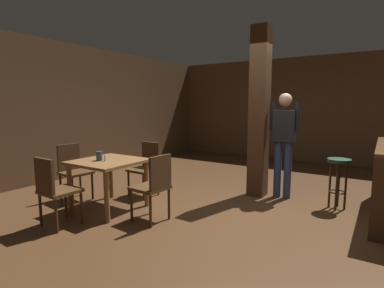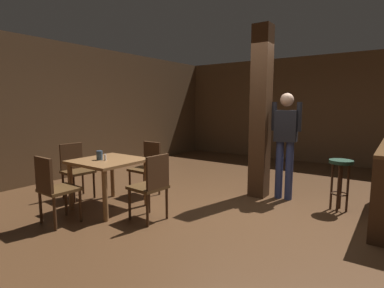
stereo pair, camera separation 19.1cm
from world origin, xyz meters
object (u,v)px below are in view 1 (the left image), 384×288
standing_person (284,138)px  bar_stool_near (339,172)px  chair_west (73,169)px  salt_shaker (105,158)px  chair_north (146,166)px  dining_table (108,169)px  chair_south (54,188)px  napkin_cup (99,156)px  chair_east (154,184)px

standing_person → bar_stool_near: (0.85, -0.09, -0.45)m
chair_west → salt_shaker: chair_west is taller
chair_north → dining_table: bearing=-90.5°
standing_person → bar_stool_near: 0.96m
chair_south → bar_stool_near: size_ratio=1.19×
dining_table → chair_north: size_ratio=1.03×
chair_south → napkin_cup: chair_south is taller
standing_person → chair_east: bearing=-119.6°
chair_east → standing_person: size_ratio=0.52×
chair_west → bar_stool_near: size_ratio=1.19×
chair_north → napkin_cup: chair_north is taller
chair_south → napkin_cup: size_ratio=6.61×
standing_person → bar_stool_near: bearing=-5.9°
dining_table → bar_stool_near: bearing=32.9°
dining_table → chair_east: bearing=-1.7°
chair_east → salt_shaker: 0.91m
chair_south → chair_east: bearing=41.1°
chair_east → standing_person: (1.11, 1.95, 0.50)m
chair_north → chair_east: (0.88, -0.85, 0.00)m
chair_north → salt_shaker: chair_north is taller
chair_north → bar_stool_near: 3.02m
dining_table → napkin_cup: size_ratio=6.81×
standing_person → chair_north: bearing=-151.0°
chair_south → salt_shaker: 0.82m
chair_west → napkin_cup: size_ratio=6.61×
chair_east → napkin_cup: size_ratio=6.61×
chair_south → bar_stool_near: bearing=42.8°
napkin_cup → bar_stool_near: size_ratio=0.18×
chair_west → chair_north: same height
chair_west → chair_east: bearing=-0.8°
standing_person → bar_stool_near: size_ratio=2.29×
chair_west → chair_east: size_ratio=1.00×
chair_west → bar_stool_near: bearing=26.6°
chair_west → standing_person: standing_person is taller
chair_north → chair_east: size_ratio=1.00×
salt_shaker → chair_west: bearing=175.3°
chair_north → napkin_cup: bearing=-95.7°
napkin_cup → salt_shaker: 0.11m
salt_shaker → bar_stool_near: salt_shaker is taller
chair_south → salt_shaker: bearing=85.1°
napkin_cup → bar_stool_near: 3.51m
salt_shaker → bar_stool_near: (2.82, 1.91, -0.22)m
chair_west → chair_east: 1.72m
standing_person → bar_stool_near: standing_person is taller
chair_west → bar_stool_near: 4.11m
chair_north → bar_stool_near: chair_north is taller
dining_table → chair_west: chair_west is taller
standing_person → dining_table: bearing=-136.1°
chair_south → chair_north: size_ratio=1.00×
standing_person → salt_shaker: bearing=-134.7°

